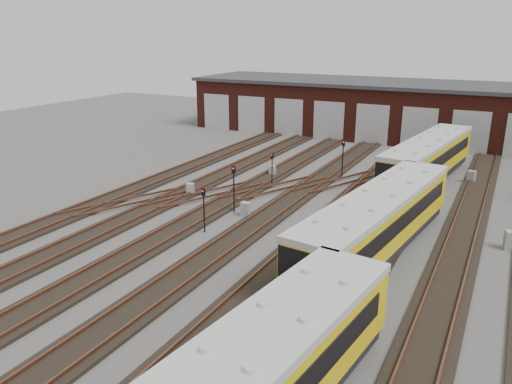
% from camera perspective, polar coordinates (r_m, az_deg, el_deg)
% --- Properties ---
extents(ground, '(120.00, 120.00, 0.00)m').
position_cam_1_polar(ground, '(26.12, -2.66, -9.27)').
color(ground, '#423F3D').
rests_on(ground, ground).
extents(track_network, '(30.40, 70.00, 0.33)m').
position_cam_1_polar(track_network, '(26.61, -2.34, -8.48)').
color(track_network, black).
rests_on(track_network, ground).
extents(maintenance_shed, '(51.00, 12.50, 6.35)m').
position_cam_1_polar(maintenance_shed, '(61.79, 16.43, 9.03)').
color(maintenance_shed, '#4F1B13').
rests_on(maintenance_shed, ground).
extents(metro_train, '(4.93, 48.30, 3.32)m').
position_cam_1_polar(metro_train, '(27.97, 13.79, -3.36)').
color(metro_train, black).
rests_on(metro_train, ground).
extents(signal_mast_0, '(0.25, 0.24, 2.81)m').
position_cam_1_polar(signal_mast_0, '(39.53, 1.85, 3.01)').
color(signal_mast_0, black).
rests_on(signal_mast_0, ground).
extents(signal_mast_1, '(0.23, 0.21, 2.85)m').
position_cam_1_polar(signal_mast_1, '(30.66, -5.99, -1.45)').
color(signal_mast_1, black).
rests_on(signal_mast_1, ground).
extents(signal_mast_2, '(0.28, 0.27, 3.29)m').
position_cam_1_polar(signal_mast_2, '(33.95, -2.56, 1.04)').
color(signal_mast_2, black).
rests_on(signal_mast_2, ground).
extents(signal_mast_3, '(0.30, 0.28, 3.26)m').
position_cam_1_polar(signal_mast_3, '(42.80, 9.90, 4.32)').
color(signal_mast_3, black).
rests_on(signal_mast_3, ground).
extents(relay_cabinet_0, '(0.70, 0.65, 0.94)m').
position_cam_1_polar(relay_cabinet_0, '(38.28, -7.52, 0.31)').
color(relay_cabinet_0, '#95989A').
rests_on(relay_cabinet_0, ground).
extents(relay_cabinet_1, '(0.61, 0.54, 0.91)m').
position_cam_1_polar(relay_cabinet_1, '(43.13, 1.90, 2.44)').
color(relay_cabinet_1, '#95989A').
rests_on(relay_cabinet_1, ground).
extents(relay_cabinet_2, '(0.59, 0.49, 0.98)m').
position_cam_1_polar(relay_cabinet_2, '(33.63, -1.21, -1.99)').
color(relay_cabinet_2, '#95989A').
rests_on(relay_cabinet_2, ground).
extents(relay_cabinet_3, '(0.69, 0.61, 1.01)m').
position_cam_1_polar(relay_cabinet_3, '(44.81, 23.39, 1.61)').
color(relay_cabinet_3, '#95989A').
rests_on(relay_cabinet_3, ground).
extents(relay_cabinet_4, '(0.79, 0.71, 1.12)m').
position_cam_1_polar(relay_cabinet_4, '(32.03, 27.10, -4.95)').
color(relay_cabinet_4, '#95989A').
rests_on(relay_cabinet_4, ground).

